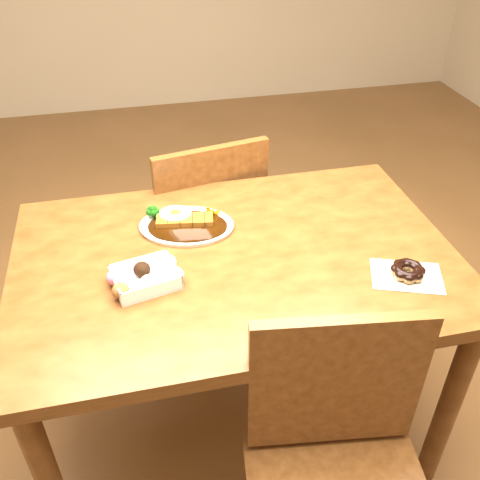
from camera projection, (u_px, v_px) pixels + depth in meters
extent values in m
plane|color=brown|center=(237.00, 421.00, 1.90)|extent=(6.00, 6.00, 0.00)
cube|color=#49270E|center=(236.00, 261.00, 1.47)|extent=(1.20, 0.80, 0.04)
cylinder|color=#49270E|center=(447.00, 410.00, 1.52)|extent=(0.06, 0.06, 0.71)
cylinder|color=#49270E|center=(64.00, 307.00, 1.86)|extent=(0.06, 0.06, 0.71)
cylinder|color=#49270E|center=(354.00, 264.00, 2.05)|extent=(0.06, 0.06, 0.71)
cube|color=#49270E|center=(198.00, 229.00, 2.11)|extent=(0.49, 0.49, 0.04)
cylinder|color=#49270E|center=(223.00, 242.00, 2.43)|extent=(0.04, 0.04, 0.41)
cylinder|color=#49270E|center=(150.00, 260.00, 2.32)|extent=(0.04, 0.04, 0.41)
cylinder|color=#49270E|center=(253.00, 287.00, 2.17)|extent=(0.04, 0.04, 0.41)
cylinder|color=#49270E|center=(174.00, 310.00, 2.07)|extent=(0.04, 0.04, 0.41)
cube|color=#49270E|center=(213.00, 201.00, 1.83)|extent=(0.40, 0.10, 0.40)
cube|color=#49270E|center=(336.00, 383.00, 1.20)|extent=(0.40, 0.08, 0.40)
ellipsoid|color=white|center=(187.00, 226.00, 1.56)|extent=(0.31, 0.25, 0.01)
ellipsoid|color=black|center=(188.00, 227.00, 1.54)|extent=(0.26, 0.21, 0.01)
cube|color=#6B380C|center=(185.00, 220.00, 1.55)|extent=(0.17, 0.08, 0.02)
ellipsoid|color=white|center=(175.00, 213.00, 1.56)|extent=(0.11, 0.10, 0.01)
ellipsoid|color=#FFB214|center=(175.00, 213.00, 1.56)|extent=(0.03, 0.03, 0.02)
cube|color=white|center=(145.00, 277.00, 1.35)|extent=(0.18, 0.15, 0.04)
ellipsoid|color=brown|center=(121.00, 291.00, 1.30)|extent=(0.04, 0.04, 0.04)
ellipsoid|color=beige|center=(149.00, 283.00, 1.32)|extent=(0.04, 0.04, 0.04)
ellipsoid|color=beige|center=(175.00, 275.00, 1.35)|extent=(0.04, 0.04, 0.04)
ellipsoid|color=pink|center=(115.00, 277.00, 1.34)|extent=(0.04, 0.04, 0.04)
ellipsoid|color=black|center=(142.00, 270.00, 1.37)|extent=(0.04, 0.04, 0.04)
ellipsoid|color=beige|center=(168.00, 262.00, 1.39)|extent=(0.04, 0.04, 0.04)
cube|color=silver|center=(407.00, 276.00, 1.38)|extent=(0.21, 0.18, 0.00)
torus|color=olive|center=(408.00, 271.00, 1.37)|extent=(0.11, 0.11, 0.03)
torus|color=black|center=(408.00, 269.00, 1.37)|extent=(0.10, 0.10, 0.02)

